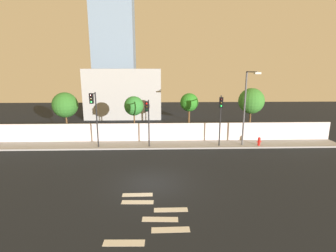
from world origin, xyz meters
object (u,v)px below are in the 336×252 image
Objects in this scene: traffic_light_left at (221,111)px; roadside_tree_midright at (189,103)px; fire_hydrant at (259,141)px; roadside_tree_rightmost at (251,101)px; traffic_light_center at (148,114)px; traffic_light_right at (94,109)px; roadside_tree_midleft at (134,106)px; street_lamp_curbside at (246,103)px; roadside_tree_leftmost at (65,105)px.

traffic_light_left reaches higher than roadside_tree_midright.
roadside_tree_rightmost is (0.23, 3.46, 3.37)m from fire_hydrant.
traffic_light_center is 4.77m from traffic_light_right.
traffic_light_right is at bearing -165.79° from roadside_tree_rightmost.
traffic_light_right reaches higher than roadside_tree_midleft.
street_lamp_curbside is (2.51, 0.76, 0.57)m from traffic_light_left.
roadside_tree_midright reaches higher than traffic_light_center.
roadside_tree_leftmost is 0.93× the size of roadside_tree_rightmost.
street_lamp_curbside is at bearing -10.94° from roadside_tree_leftmost.
roadside_tree_leftmost is (-19.22, 3.46, 3.03)m from fire_hydrant.
roadside_tree_leftmost is at bearing 180.00° from roadside_tree_rightmost.
roadside_tree_rightmost reaches higher than traffic_light_right.
traffic_light_right reaches higher than roadside_tree_leftmost.
traffic_light_left is 0.94× the size of traffic_light_right.
traffic_light_right reaches higher than roadside_tree_midright.
traffic_light_left is 6.53m from traffic_light_center.
roadside_tree_midleft is 0.94× the size of roadside_tree_midright.
traffic_light_center is 9.58m from roadside_tree_leftmost.
roadside_tree_leftmost reaches higher than traffic_light_left.
roadside_tree_leftmost is (-17.74, 3.43, -0.60)m from street_lamp_curbside.
roadside_tree_midleft is 12.37m from roadside_tree_rightmost.
traffic_light_right is 13.79m from street_lamp_curbside.
traffic_light_right is at bearing 178.63° from traffic_light_left.
traffic_light_center is 0.63× the size of street_lamp_curbside.
traffic_light_right reaches higher than traffic_light_center.
street_lamp_curbside reaches higher than roadside_tree_leftmost.
traffic_light_right is (-4.75, 0.06, 0.48)m from traffic_light_center.
fire_hydrant is 12.94m from roadside_tree_midleft.
traffic_light_right is (-11.26, 0.27, 0.19)m from traffic_light_left.
street_lamp_curbside reaches higher than traffic_light_left.
roadside_tree_midleft is (3.12, 3.92, -0.36)m from traffic_light_right.
roadside_tree_rightmost reaches higher than traffic_light_center.
roadside_tree_leftmost is at bearing 155.45° from traffic_light_center.
fire_hydrant is 7.91m from roadside_tree_midright.
traffic_light_center is at bearing -176.51° from street_lamp_curbside.
traffic_light_left is at bearing -15.38° from roadside_tree_leftmost.
fire_hydrant is at bearing -28.67° from roadside_tree_midright.
street_lamp_curbside is 8.51× the size of fire_hydrant.
street_lamp_curbside reaches higher than traffic_light_center.
street_lamp_curbside reaches higher than roadside_tree_midright.
roadside_tree_leftmost reaches higher than roadside_tree_midright.
roadside_tree_midright is (4.17, 3.98, 0.44)m from traffic_light_center.
roadside_tree_rightmost is (15.49, 3.92, 0.11)m from traffic_light_right.
traffic_light_right is 5.03m from roadside_tree_midleft.
roadside_tree_leftmost reaches higher than roadside_tree_midleft.
traffic_light_left is 0.69× the size of street_lamp_curbside.
roadside_tree_midright is at bearing 144.79° from street_lamp_curbside.
roadside_tree_leftmost is 1.03× the size of roadside_tree_midright.
roadside_tree_leftmost is at bearing 180.00° from roadside_tree_midright.
roadside_tree_midleft is 5.80m from roadside_tree_midright.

